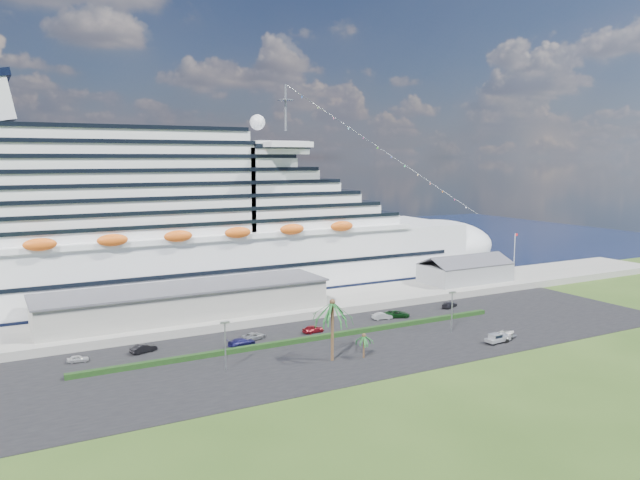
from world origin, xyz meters
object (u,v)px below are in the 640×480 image
parked_car_3 (242,342)px  pickup_truck (497,338)px  boat_trailer (506,334)px  cruise_ship (170,233)px

parked_car_3 → pickup_truck: pickup_truck is taller
parked_car_3 → boat_trailer: (46.25, -20.45, 0.38)m
pickup_truck → parked_car_3: bearing=153.8°
cruise_ship → pickup_truck: (44.07, -66.18, -15.57)m
boat_trailer → pickup_truck: bearing=-163.7°
cruise_ship → boat_trailer: 81.94m
parked_car_3 → boat_trailer: boat_trailer is taller
cruise_ship → boat_trailer: bearing=-54.3°
parked_car_3 → pickup_truck: 48.28m
parked_car_3 → pickup_truck: bearing=-126.8°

